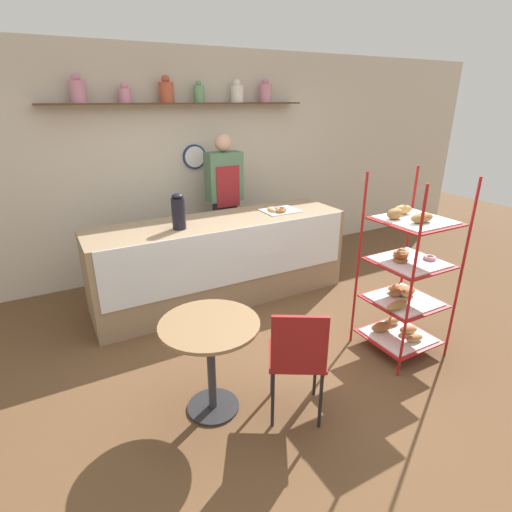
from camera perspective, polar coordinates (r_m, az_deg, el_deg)
ground_plane at (r=3.69m, az=3.33°, el=-13.59°), size 14.00×14.00×0.00m
back_wall at (r=5.18m, az=-10.35°, el=12.87°), size 10.00×0.30×2.70m
display_counter at (r=4.43m, az=-4.99°, el=-0.53°), size 2.79×0.76×0.92m
pastry_rack at (r=3.65m, az=20.47°, el=-3.34°), size 0.61×0.60×1.58m
person_worker at (r=4.99m, az=-4.50°, el=7.98°), size 0.43×0.23×1.75m
cafe_table at (r=2.83m, az=-6.55°, el=-12.58°), size 0.69×0.69×0.72m
cafe_chair at (r=2.74m, az=5.96°, el=-13.73°), size 0.52×0.52×0.88m
coffee_carafe at (r=3.99m, az=-11.03°, el=6.22°), size 0.13×0.13×0.36m
donut_tray_counter at (r=4.59m, az=3.17°, el=6.58°), size 0.40×0.33×0.05m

